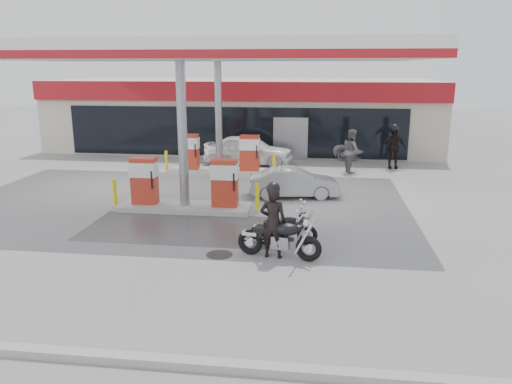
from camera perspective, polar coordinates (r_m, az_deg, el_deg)
ground at (r=15.48m, az=-10.03°, el=-4.05°), size 90.00×90.00×0.00m
wet_patch at (r=15.34m, az=-8.24°, el=-4.14°), size 6.00×3.00×0.00m
drain_cover at (r=13.18m, az=-4.21°, el=-7.15°), size 0.70×0.70×0.01m
kerb at (r=9.58m, az=-22.93°, el=-16.55°), size 28.00×0.25×0.15m
store_building at (r=30.41m, az=-1.26°, el=8.97°), size 22.00×8.22×4.00m
canopy at (r=19.54m, az=-6.26°, el=15.54°), size 16.00×10.02×5.51m
pump_island_near at (r=17.13m, az=-8.17°, el=0.28°), size 5.14×1.30×1.78m
pump_island_far at (r=22.84m, az=-4.21°, el=3.89°), size 5.14×1.30×1.78m
main_motorcycle at (r=12.78m, az=2.81°, el=-5.40°), size 2.22×0.92×1.15m
biker_main at (r=12.69m, az=1.96°, el=-3.50°), size 0.72×0.50×1.87m
parked_motorcycle at (r=13.76m, az=3.31°, el=-4.32°), size 1.88×0.72×0.96m
sedan_white at (r=24.79m, az=-0.86°, el=4.83°), size 4.45×1.92×1.50m
attendant at (r=23.37m, az=10.90°, el=4.64°), size 0.96×1.12×2.01m
hatchback_silver at (r=18.72m, az=4.38°, el=1.08°), size 3.47×1.61×1.10m
parked_car_left at (r=31.83m, az=-19.99°, el=5.69°), size 3.93×2.19×1.08m
parked_car_right at (r=27.44m, az=8.07°, el=5.34°), size 4.89×3.47×1.24m
biker_walking at (r=24.76m, az=15.43°, el=4.90°), size 1.19×0.53×2.00m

